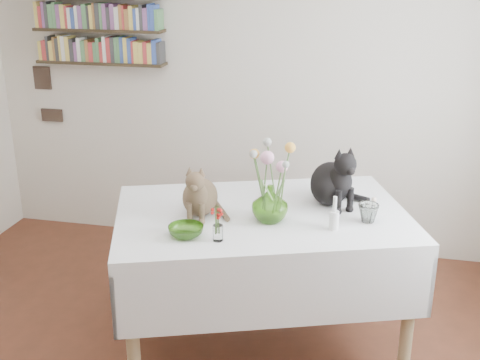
% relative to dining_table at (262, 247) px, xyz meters
% --- Properties ---
extents(room, '(4.08, 4.58, 2.58)m').
position_rel_dining_table_xyz_m(room, '(-0.38, -0.89, 0.62)').
color(room, brown).
rests_on(room, ground).
extents(dining_table, '(1.81, 1.47, 0.84)m').
position_rel_dining_table_xyz_m(dining_table, '(0.00, 0.00, 0.00)').
color(dining_table, white).
rests_on(dining_table, room).
extents(tabby_cat, '(0.22, 0.27, 0.30)m').
position_rel_dining_table_xyz_m(tabby_cat, '(-0.32, -0.09, 0.36)').
color(tabby_cat, brown).
rests_on(tabby_cat, dining_table).
extents(black_cat, '(0.38, 0.39, 0.36)m').
position_rel_dining_table_xyz_m(black_cat, '(0.34, 0.22, 0.39)').
color(black_cat, black).
rests_on(black_cat, dining_table).
extents(flower_vase, '(0.26, 0.26, 0.20)m').
position_rel_dining_table_xyz_m(flower_vase, '(0.06, -0.10, 0.30)').
color(flower_vase, '#7FC244').
rests_on(flower_vase, dining_table).
extents(green_bowl, '(0.22, 0.22, 0.05)m').
position_rel_dining_table_xyz_m(green_bowl, '(-0.31, -0.38, 0.23)').
color(green_bowl, '#7FC244').
rests_on(green_bowl, dining_table).
extents(drinking_glass, '(0.15, 0.15, 0.10)m').
position_rel_dining_table_xyz_m(drinking_glass, '(0.56, -0.00, 0.26)').
color(drinking_glass, white).
rests_on(drinking_glass, dining_table).
extents(candlestick, '(0.05, 0.05, 0.18)m').
position_rel_dining_table_xyz_m(candlestick, '(0.39, -0.14, 0.27)').
color(candlestick, white).
rests_on(candlestick, dining_table).
extents(berry_jar, '(0.05, 0.05, 0.20)m').
position_rel_dining_table_xyz_m(berry_jar, '(-0.14, -0.39, 0.30)').
color(berry_jar, white).
rests_on(berry_jar, dining_table).
extents(porcelain_figurine, '(0.05, 0.05, 0.10)m').
position_rel_dining_table_xyz_m(porcelain_figurine, '(0.59, 0.11, 0.25)').
color(porcelain_figurine, white).
rests_on(porcelain_figurine, dining_table).
extents(flower_bouquet, '(0.17, 0.13, 0.39)m').
position_rel_dining_table_xyz_m(flower_bouquet, '(0.06, -0.10, 0.55)').
color(flower_bouquet, '#4C7233').
rests_on(flower_bouquet, flower_vase).
extents(bookshelf_unit, '(1.00, 0.16, 0.91)m').
position_rel_dining_table_xyz_m(bookshelf_unit, '(-1.48, 1.27, 1.21)').
color(bookshelf_unit, '#322717').
rests_on(bookshelf_unit, room).
extents(wall_art_plaques, '(0.21, 0.02, 0.44)m').
position_rel_dining_table_xyz_m(wall_art_plaques, '(-2.01, 1.34, 0.49)').
color(wall_art_plaques, '#38281E').
rests_on(wall_art_plaques, room).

